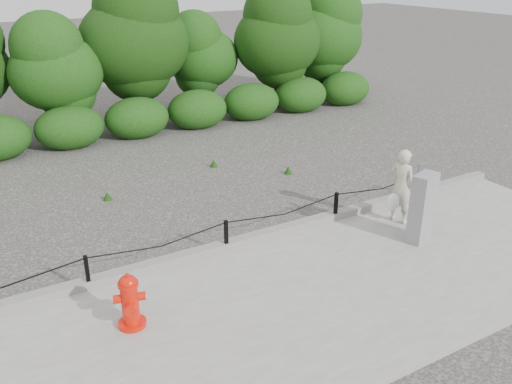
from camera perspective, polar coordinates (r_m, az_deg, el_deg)
name	(u,v)px	position (r m, az deg, el deg)	size (l,w,h in m)	color
ground	(227,254)	(10.04, -3.11, -6.49)	(90.00, 90.00, 0.00)	#2D2B28
sidewalk	(286,307)	(8.56, 3.20, -12.03)	(14.00, 4.00, 0.08)	gray
curb	(225,245)	(10.00, -3.26, -5.62)	(14.00, 0.22, 0.14)	slate
chain_barrier	(226,232)	(9.82, -3.17, -4.18)	(10.06, 0.06, 0.60)	black
treeline	(117,50)	(17.59, -14.38, 14.27)	(20.29, 3.41, 4.70)	black
fire_hydrant	(130,302)	(8.07, -13.13, -11.17)	(0.51, 0.52, 0.87)	red
pedestrian	(401,187)	(11.10, 15.02, 0.51)	(0.74, 0.64, 1.53)	#BEB8A3
utility_cabinet	(422,208)	(10.47, 17.08, -1.61)	(0.57, 0.43, 1.48)	#9B9B9D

